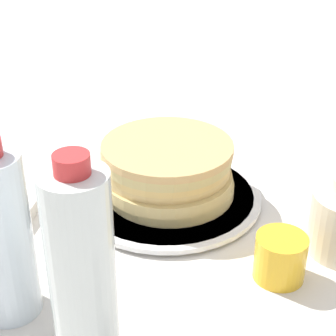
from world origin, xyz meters
name	(u,v)px	position (x,y,z in m)	size (l,w,h in m)	color
ground_plane	(173,210)	(0.00, 0.00, 0.00)	(4.00, 4.00, 0.00)	silver
plate	(168,196)	(0.00, -0.03, 0.01)	(0.28, 0.28, 0.01)	white
pancake_stack	(167,168)	(0.00, -0.03, 0.05)	(0.20, 0.19, 0.08)	#D2BC79
juice_glass	(280,257)	(-0.08, 0.18, 0.03)	(0.06, 0.06, 0.06)	yellow
water_bottle_mid	(0,236)	(0.23, 0.14, 0.10)	(0.07, 0.07, 0.21)	silver
water_bottle_far	(82,273)	(0.16, 0.23, 0.11)	(0.06, 0.06, 0.23)	silver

